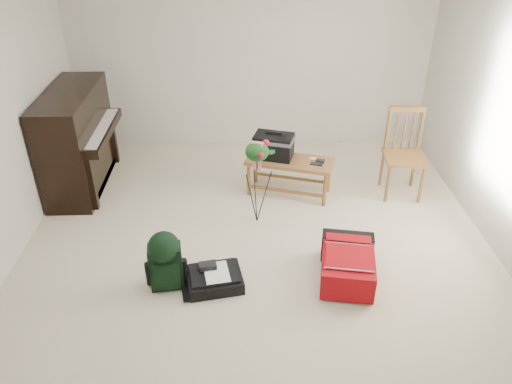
{
  "coord_description": "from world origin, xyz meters",
  "views": [
    {
      "loc": [
        -0.16,
        -4.08,
        3.3
      ],
      "look_at": [
        -0.01,
        0.35,
        0.59
      ],
      "focal_mm": 35.0,
      "sensor_mm": 36.0,
      "label": 1
    }
  ],
  "objects_px": {
    "bench": "(278,152)",
    "flower_stand": "(257,183)",
    "black_duffel": "(214,278)",
    "dining_chair": "(404,154)",
    "green_backpack": "(165,258)",
    "piano": "(78,142)",
    "red_suitcase": "(346,261)"
  },
  "relations": [
    {
      "from": "red_suitcase",
      "to": "green_backpack",
      "type": "relative_size",
      "value": 1.34
    },
    {
      "from": "black_duffel",
      "to": "flower_stand",
      "type": "distance_m",
      "value": 1.24
    },
    {
      "from": "dining_chair",
      "to": "red_suitcase",
      "type": "bearing_deg",
      "value": -117.65
    },
    {
      "from": "piano",
      "to": "red_suitcase",
      "type": "distance_m",
      "value": 3.61
    },
    {
      "from": "bench",
      "to": "green_backpack",
      "type": "xyz_separation_m",
      "value": [
        -1.17,
        -1.69,
        -0.23
      ]
    },
    {
      "from": "dining_chair",
      "to": "green_backpack",
      "type": "distance_m",
      "value": 3.18
    },
    {
      "from": "piano",
      "to": "green_backpack",
      "type": "xyz_separation_m",
      "value": [
        1.3,
        -2.0,
        -0.26
      ]
    },
    {
      "from": "red_suitcase",
      "to": "green_backpack",
      "type": "distance_m",
      "value": 1.76
    },
    {
      "from": "bench",
      "to": "red_suitcase",
      "type": "bearing_deg",
      "value": -53.28
    },
    {
      "from": "bench",
      "to": "piano",
      "type": "bearing_deg",
      "value": -170.21
    },
    {
      "from": "green_backpack",
      "to": "flower_stand",
      "type": "xyz_separation_m",
      "value": [
        0.9,
        1.07,
        0.17
      ]
    },
    {
      "from": "bench",
      "to": "flower_stand",
      "type": "bearing_deg",
      "value": -96.86
    },
    {
      "from": "black_duffel",
      "to": "flower_stand",
      "type": "xyz_separation_m",
      "value": [
        0.45,
        1.07,
        0.43
      ]
    },
    {
      "from": "green_backpack",
      "to": "flower_stand",
      "type": "height_order",
      "value": "flower_stand"
    },
    {
      "from": "black_duffel",
      "to": "piano",
      "type": "bearing_deg",
      "value": 120.76
    },
    {
      "from": "piano",
      "to": "flower_stand",
      "type": "xyz_separation_m",
      "value": [
        2.2,
        -0.93,
        -0.09
      ]
    },
    {
      "from": "bench",
      "to": "black_duffel",
      "type": "xyz_separation_m",
      "value": [
        -0.72,
        -1.69,
        -0.49
      ]
    },
    {
      "from": "green_backpack",
      "to": "piano",
      "type": "bearing_deg",
      "value": 115.74
    },
    {
      "from": "bench",
      "to": "flower_stand",
      "type": "distance_m",
      "value": 0.68
    },
    {
      "from": "piano",
      "to": "dining_chair",
      "type": "bearing_deg",
      "value": -4.84
    },
    {
      "from": "bench",
      "to": "dining_chair",
      "type": "relative_size",
      "value": 1.04
    },
    {
      "from": "bench",
      "to": "flower_stand",
      "type": "height_order",
      "value": "flower_stand"
    },
    {
      "from": "black_duffel",
      "to": "bench",
      "type": "bearing_deg",
      "value": 56.57
    },
    {
      "from": "bench",
      "to": "red_suitcase",
      "type": "relative_size",
      "value": 1.37
    },
    {
      "from": "piano",
      "to": "bench",
      "type": "height_order",
      "value": "piano"
    },
    {
      "from": "dining_chair",
      "to": "green_backpack",
      "type": "xyz_separation_m",
      "value": [
        -2.71,
        -1.66,
        -0.19
      ]
    },
    {
      "from": "piano",
      "to": "flower_stand",
      "type": "distance_m",
      "value": 2.39
    },
    {
      "from": "green_backpack",
      "to": "flower_stand",
      "type": "relative_size",
      "value": 0.59
    },
    {
      "from": "red_suitcase",
      "to": "black_duffel",
      "type": "bearing_deg",
      "value": -164.91
    },
    {
      "from": "red_suitcase",
      "to": "flower_stand",
      "type": "bearing_deg",
      "value": 141.61
    },
    {
      "from": "flower_stand",
      "to": "black_duffel",
      "type": "bearing_deg",
      "value": -95.54
    },
    {
      "from": "piano",
      "to": "green_backpack",
      "type": "bearing_deg",
      "value": -57.06
    }
  ]
}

